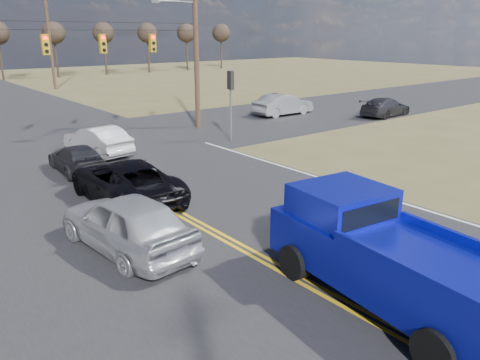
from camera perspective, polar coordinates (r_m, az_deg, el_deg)
ground at (r=11.87m, az=7.58°, el=-12.17°), size 160.00×160.00×0.00m
road_main at (r=19.52m, az=-14.00°, el=-0.47°), size 14.00×120.00×0.02m
road_cross at (r=26.79m, az=-21.34°, el=3.66°), size 120.00×12.00×0.02m
signal_gantry at (r=26.10m, az=-21.37°, el=14.62°), size 19.60×4.83×10.00m
utility_poles at (r=25.19m, az=-21.95°, el=14.87°), size 19.60×58.32×10.00m
treeline at (r=34.82m, az=-27.18°, el=15.41°), size 87.00×117.80×7.40m
pickup_truck at (r=11.03m, az=17.14°, el=-8.67°), size 3.04×6.41×2.32m
silver_suv at (r=13.38m, az=-13.68°, el=-5.04°), size 2.43×5.04×1.66m
black_suv at (r=17.29m, az=-13.83°, el=-0.10°), size 2.78×5.66×1.55m
white_car_queue at (r=24.55m, az=-16.97°, el=4.67°), size 2.06×4.55×1.45m
dgrey_car_queue at (r=21.62m, az=-19.24°, el=2.45°), size 1.91×4.23×1.20m
cross_car_east_near at (r=35.19m, az=5.28°, el=9.14°), size 1.69×4.80×1.58m
cross_car_east_far at (r=36.18m, az=17.32°, el=8.48°), size 2.26×4.82×1.36m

